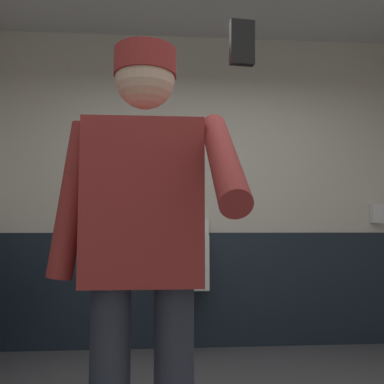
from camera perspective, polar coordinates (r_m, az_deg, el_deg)
The scene contains 6 objects.
wall_back at distance 3.83m, azimuth 1.35°, elevation 0.65°, with size 4.61×0.12×2.89m, color beige.
wainscot_band_back at distance 3.78m, azimuth 1.49°, elevation -13.50°, with size 4.01×0.03×1.02m, color #19232D.
urinal_solo at distance 3.60m, azimuth -0.62°, elevation -9.66°, with size 0.40×0.34×1.24m.
person at distance 1.45m, azimuth -6.86°, elevation -7.24°, with size 0.63×0.60×1.72m.
cell_phone at distance 1.06m, azimuth 7.04°, elevation 20.10°, with size 0.06×0.02×0.11m, color black.
soap_dispenser at distance 4.21m, azimuth 24.52°, elevation -2.76°, with size 0.10×0.07×0.18m, color silver.
Camera 1 is at (-0.36, -1.82, 1.07)m, focal length 37.96 mm.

